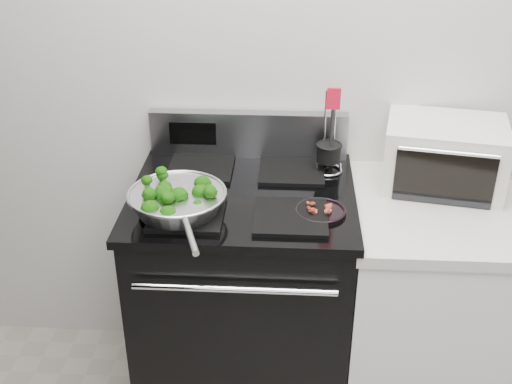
# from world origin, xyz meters

# --- Properties ---
(back_wall) EXTENTS (4.00, 0.02, 2.70)m
(back_wall) POSITION_xyz_m (0.00, 1.75, 1.35)
(back_wall) COLOR beige
(back_wall) RESTS_ON ground
(gas_range) EXTENTS (0.79, 0.69, 1.13)m
(gas_range) POSITION_xyz_m (-0.30, 1.41, 0.49)
(gas_range) COLOR black
(gas_range) RESTS_ON floor
(counter) EXTENTS (0.62, 0.68, 0.92)m
(counter) POSITION_xyz_m (0.39, 1.41, 0.46)
(counter) COLOR white
(counter) RESTS_ON floor
(skillet) EXTENTS (0.33, 0.50, 0.07)m
(skillet) POSITION_xyz_m (-0.50, 1.25, 1.00)
(skillet) COLOR silver
(skillet) RESTS_ON gas_range
(broccoli_pile) EXTENTS (0.26, 0.26, 0.09)m
(broccoli_pile) POSITION_xyz_m (-0.50, 1.25, 1.02)
(broccoli_pile) COLOR black
(broccoli_pile) RESTS_ON skillet
(bacon_plate) EXTENTS (0.17, 0.17, 0.04)m
(bacon_plate) POSITION_xyz_m (-0.03, 1.28, 0.97)
(bacon_plate) COLOR black
(bacon_plate) RESTS_ON gas_range
(utensil_holder) EXTENTS (0.11, 0.11, 0.33)m
(utensil_holder) POSITION_xyz_m (0.00, 1.59, 1.01)
(utensil_holder) COLOR silver
(utensil_holder) RESTS_ON gas_range
(toaster_oven) EXTENTS (0.47, 0.38, 0.24)m
(toaster_oven) POSITION_xyz_m (0.42, 1.57, 1.04)
(toaster_oven) COLOR beige
(toaster_oven) RESTS_ON counter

